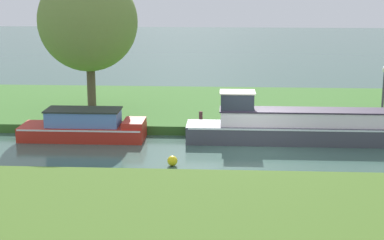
% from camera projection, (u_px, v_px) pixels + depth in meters
% --- Properties ---
extents(ground_plane, '(120.00, 120.00, 0.00)m').
position_uv_depth(ground_plane, '(253.00, 149.00, 24.81)').
color(ground_plane, '#3A594F').
extents(riverbank_far, '(72.00, 10.00, 0.40)m').
position_uv_depth(riverbank_far, '(248.00, 108.00, 31.56)').
color(riverbank_far, '#396B28').
rests_on(riverbank_far, ground_plane).
extents(riverbank_near, '(72.00, 10.00, 0.40)m').
position_uv_depth(riverbank_near, '(267.00, 237.00, 16.02)').
color(riverbank_near, '#456822').
rests_on(riverbank_near, ground_plane).
extents(red_barge, '(5.31, 1.76, 1.31)m').
position_uv_depth(red_barge, '(85.00, 127.00, 26.26)').
color(red_barge, '#B6281C').
rests_on(red_barge, ground_plane).
extents(slate_narrowboat, '(9.82, 1.58, 2.15)m').
position_uv_depth(slate_narrowboat, '(304.00, 126.00, 25.69)').
color(slate_narrowboat, '#42434E').
rests_on(slate_narrowboat, ground_plane).
extents(willow_tree_left, '(4.92, 3.64, 6.71)m').
position_uv_depth(willow_tree_left, '(88.00, 22.00, 29.92)').
color(willow_tree_left, brown).
rests_on(willow_tree_left, riverbank_far).
extents(lamp_post, '(0.24, 0.24, 2.52)m').
position_uv_depth(lamp_post, '(384.00, 87.00, 27.27)').
color(lamp_post, '#333338').
rests_on(lamp_post, riverbank_far).
extents(mooring_post_near, '(0.16, 0.16, 0.61)m').
position_uv_depth(mooring_post_near, '(201.00, 118.00, 27.08)').
color(mooring_post_near, '#552F32').
rests_on(mooring_post_near, riverbank_far).
extents(mooring_post_far, '(0.19, 0.19, 0.55)m').
position_uv_depth(mooring_post_far, '(243.00, 120.00, 26.98)').
color(mooring_post_far, '#473525').
rests_on(mooring_post_far, riverbank_far).
extents(channel_buoy, '(0.38, 0.38, 0.38)m').
position_uv_depth(channel_buoy, '(172.00, 161.00, 22.62)').
color(channel_buoy, yellow).
rests_on(channel_buoy, ground_plane).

